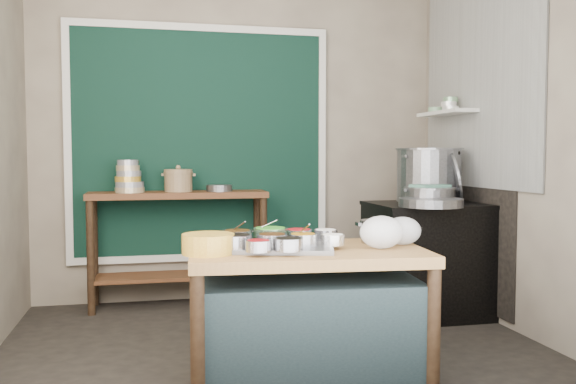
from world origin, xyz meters
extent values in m
cube|color=black|center=(0.00, 0.00, -0.01)|extent=(3.50, 3.00, 0.02)
cube|color=gray|center=(0.00, 1.51, 1.40)|extent=(3.50, 0.02, 2.80)
cube|color=gray|center=(1.76, 0.00, 1.40)|extent=(0.02, 3.00, 2.80)
cube|color=black|center=(-0.35, 1.47, 1.35)|extent=(2.10, 0.02, 1.90)
cube|color=#B2B2AA|center=(1.74, 0.55, 1.85)|extent=(0.02, 1.70, 1.70)
cube|color=black|center=(1.74, 0.65, 0.70)|extent=(0.01, 1.30, 1.30)
cube|color=beige|center=(1.63, 0.85, 1.60)|extent=(0.22, 0.70, 0.03)
cube|color=olive|center=(0.05, -0.67, 0.38)|extent=(1.30, 0.82, 0.75)
cube|color=brown|center=(-0.55, 1.28, 0.47)|extent=(1.45, 0.40, 0.95)
cube|color=black|center=(1.35, 0.55, 0.42)|extent=(0.90, 0.68, 0.85)
cube|color=black|center=(1.35, 0.55, 0.86)|extent=(0.92, 0.69, 0.03)
cube|color=gray|center=(-0.09, -0.67, 0.76)|extent=(0.63, 0.52, 0.02)
cylinder|color=gray|center=(0.01, -0.71, 0.81)|extent=(0.15, 0.15, 0.06)
cylinder|color=gray|center=(-0.15, -0.71, 0.81)|extent=(0.16, 0.16, 0.07)
cylinder|color=gray|center=(0.19, -0.54, 0.80)|extent=(0.13, 0.13, 0.06)
cylinder|color=gray|center=(-0.31, -0.53, 0.81)|extent=(0.16, 0.16, 0.07)
cylinder|color=gray|center=(-0.25, -0.85, 0.80)|extent=(0.13, 0.13, 0.06)
cylinder|color=gray|center=(-0.13, -0.53, 0.81)|extent=(0.19, 0.19, 0.07)
cylinder|color=gray|center=(0.04, -0.52, 0.81)|extent=(0.15, 0.15, 0.06)
cylinder|color=gray|center=(-0.34, -0.71, 0.81)|extent=(0.17, 0.17, 0.07)
cylinder|color=gray|center=(-0.10, -0.85, 0.81)|extent=(0.15, 0.15, 0.06)
cylinder|color=silver|center=(0.18, -0.72, 0.80)|extent=(0.12, 0.12, 0.06)
cylinder|color=gold|center=(-0.49, -0.72, 0.80)|extent=(0.35, 0.35, 0.10)
ellipsoid|color=white|center=(0.44, -0.75, 0.84)|extent=(0.29, 0.27, 0.18)
ellipsoid|color=white|center=(0.60, -0.65, 0.83)|extent=(0.25, 0.22, 0.16)
cylinder|color=tan|center=(-0.94, 1.25, 0.97)|extent=(0.23, 0.23, 0.04)
cylinder|color=gray|center=(-0.94, 1.25, 1.02)|extent=(0.22, 0.22, 0.04)
cylinder|color=gold|center=(-0.94, 1.25, 1.06)|extent=(0.20, 0.20, 0.04)
cylinder|color=gray|center=(-0.94, 1.25, 1.10)|extent=(0.20, 0.20, 0.04)
cylinder|color=tan|center=(-0.94, 1.25, 1.15)|extent=(0.19, 0.19, 0.04)
cylinder|color=gray|center=(-0.94, 1.25, 1.19)|extent=(0.17, 0.17, 0.04)
cylinder|color=gray|center=(-0.90, 1.24, 0.99)|extent=(0.17, 0.17, 0.08)
cylinder|color=gray|center=(-0.21, 1.26, 0.98)|extent=(0.27, 0.27, 0.05)
cylinder|color=gray|center=(1.53, 0.51, 1.08)|extent=(0.23, 0.42, 0.40)
cube|color=#4E8670|center=(1.29, 0.43, 1.02)|extent=(0.29, 0.25, 0.02)
cylinder|color=gray|center=(1.20, 0.23, 0.91)|extent=(0.60, 0.60, 0.06)
cylinder|color=silver|center=(1.63, 0.80, 1.63)|extent=(0.14, 0.14, 0.04)
cylinder|color=silver|center=(1.63, 0.80, 1.67)|extent=(0.13, 0.13, 0.04)
cylinder|color=gray|center=(1.63, 0.80, 1.71)|extent=(0.12, 0.12, 0.04)
cylinder|color=gray|center=(1.63, 1.05, 1.64)|extent=(0.14, 0.14, 0.05)
camera|label=1|loc=(-0.76, -3.81, 1.25)|focal=38.00mm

